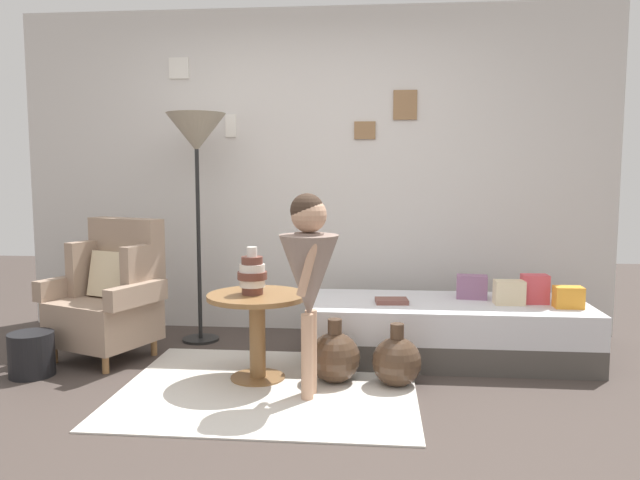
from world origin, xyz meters
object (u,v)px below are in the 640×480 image
(daybed, at_px, (448,330))
(book_on_daybed, at_px, (392,301))
(demijohn_near, at_px, (335,357))
(magazine_basket, at_px, (32,354))
(side_table, at_px, (257,318))
(floor_lamp, at_px, (196,141))
(person_child, at_px, (309,268))
(armchair, at_px, (111,295))
(vase_striped, at_px, (252,274))
(demijohn_far, at_px, (397,361))

(daybed, xyz_separation_m, book_on_daybed, (-0.39, -0.08, 0.22))
(demijohn_near, height_order, magazine_basket, demijohn_near)
(side_table, bearing_deg, floor_lamp, 125.98)
(person_child, xyz_separation_m, magazine_basket, (-1.81, 0.21, -0.62))
(armchair, xyz_separation_m, demijohn_near, (1.60, -0.40, -0.28))
(vase_striped, relative_size, magazine_basket, 1.05)
(daybed, height_order, demijohn_near, same)
(vase_striped, xyz_separation_m, demijohn_far, (0.89, -0.03, -0.51))
(person_child, bearing_deg, book_on_daybed, 57.64)
(demijohn_far, relative_size, magazine_basket, 1.38)
(armchair, xyz_separation_m, side_table, (1.12, -0.39, -0.04))
(side_table, bearing_deg, demijohn_far, -2.29)
(floor_lamp, xyz_separation_m, book_on_daybed, (1.46, -0.36, -1.12))
(vase_striped, bearing_deg, person_child, -35.05)
(armchair, relative_size, demijohn_far, 2.51)
(daybed, distance_m, demijohn_near, 0.95)
(daybed, xyz_separation_m, magazine_basket, (-2.69, -0.64, -0.06))
(armchair, relative_size, vase_striped, 3.30)
(side_table, distance_m, demijohn_near, 0.54)
(person_child, relative_size, demijohn_far, 3.05)
(demijohn_far, bearing_deg, floor_lamp, 149.12)
(floor_lamp, relative_size, book_on_daybed, 7.89)
(daybed, bearing_deg, demijohn_near, -142.20)
(armchair, xyz_separation_m, daybed, (2.35, 0.19, -0.24))
(book_on_daybed, xyz_separation_m, magazine_basket, (-2.29, -0.55, -0.28))
(side_table, bearing_deg, vase_striped, -167.08)
(floor_lamp, distance_m, person_child, 1.68)
(demijohn_near, distance_m, demijohn_far, 0.38)
(armchair, bearing_deg, demijohn_near, -13.87)
(floor_lamp, height_order, demijohn_far, floor_lamp)
(book_on_daybed, bearing_deg, armchair, -176.93)
(daybed, height_order, magazine_basket, daybed)
(demijohn_far, bearing_deg, magazine_basket, -179.35)
(floor_lamp, relative_size, demijohn_far, 4.49)
(daybed, relative_size, demijohn_near, 4.76)
(magazine_basket, bearing_deg, book_on_daybed, 13.59)
(daybed, bearing_deg, floor_lamp, 171.54)
(daybed, relative_size, person_child, 1.61)
(armchair, relative_size, book_on_daybed, 4.41)
(person_child, bearing_deg, demijohn_near, 64.10)
(side_table, distance_m, demijohn_far, 0.90)
(armchair, height_order, vase_striped, armchair)
(person_child, distance_m, magazine_basket, 1.92)
(floor_lamp, bearing_deg, side_table, -54.02)
(vase_striped, distance_m, magazine_basket, 1.52)
(floor_lamp, xyz_separation_m, demijohn_near, (1.10, -0.86, -1.37))
(side_table, bearing_deg, armchair, 160.83)
(armchair, xyz_separation_m, demijohn_far, (1.98, -0.42, -0.28))
(floor_lamp, distance_m, demijohn_far, 2.21)
(side_table, relative_size, demijohn_far, 1.61)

